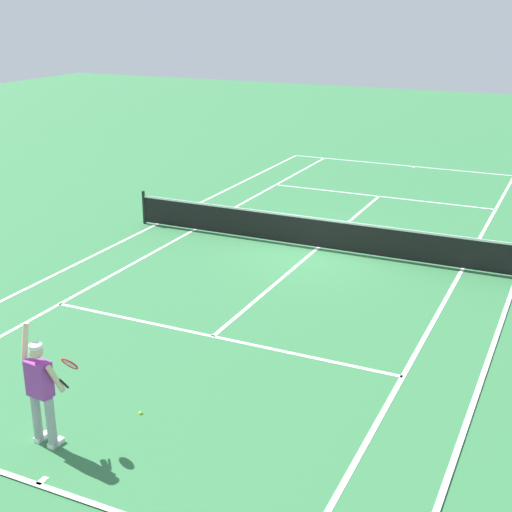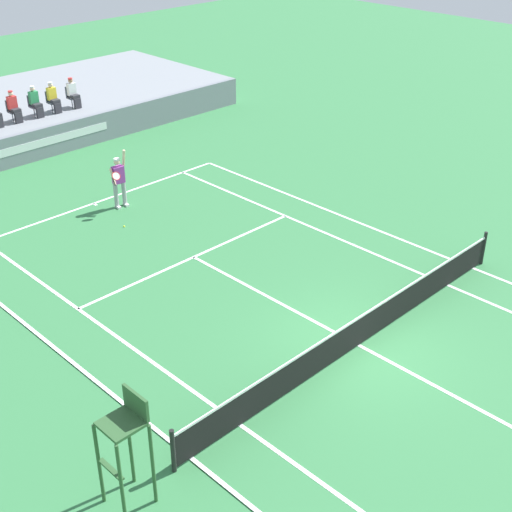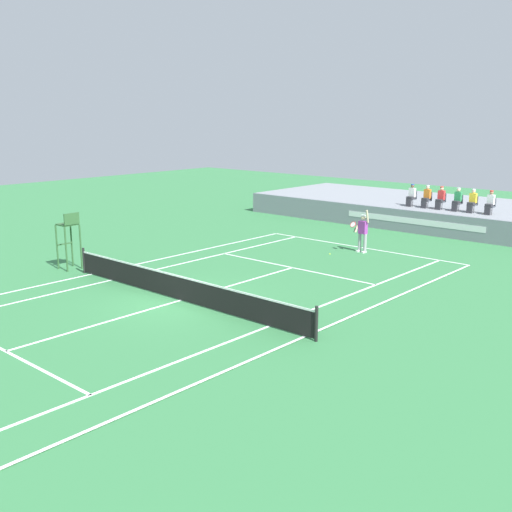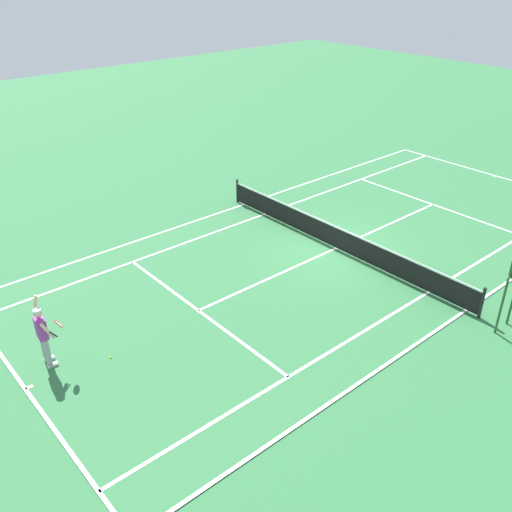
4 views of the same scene
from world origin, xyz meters
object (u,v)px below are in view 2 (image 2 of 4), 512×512
Objects in this scene: tennis_ball at (124,226)px; spectator_seated_5 at (73,93)px; spectator_seated_3 at (35,102)px; spectator_seated_2 at (14,107)px; umpire_chair at (126,438)px; tennis_player at (119,181)px; spectator_seated_4 at (53,98)px.

spectator_seated_5 is at bearing 66.37° from tennis_ball.
tennis_ball is (-3.93, -8.98, -1.84)m from spectator_seated_5.
spectator_seated_3 and spectator_seated_5 have the same top height.
spectator_seated_2 is 20.17m from umpire_chair.
tennis_player is 1.90m from tennis_ball.
tennis_ball is at bearing -103.27° from spectator_seated_3.
tennis_player is at bearing -99.32° from spectator_seated_3.
spectator_seated_5 reaches higher than tennis_player.
tennis_ball is (-2.96, -8.98, -1.84)m from spectator_seated_4.
spectator_seated_5 is at bearing 60.36° from umpire_chair.
tennis_player is (-1.25, -7.60, -0.88)m from spectator_seated_3.
spectator_seated_2 is 7.66m from tennis_player.
spectator_seated_2 is 2.78m from spectator_seated_5.
spectator_seated_5 is (1.81, 0.00, 0.00)m from spectator_seated_3.
spectator_seated_2 is 1.00× the size of spectator_seated_3.
umpire_chair reaches higher than tennis_player.
spectator_seated_3 is at bearing 0.00° from spectator_seated_2.
spectator_seated_4 and spectator_seated_5 have the same top height.
tennis_player is 0.85× the size of umpire_chair.
tennis_player is at bearing -111.92° from spectator_seated_5.
spectator_seated_4 is 20.94m from umpire_chair.
spectator_seated_4 is at bearing 0.00° from spectator_seated_2.
spectator_seated_5 reaches higher than tennis_ball.
spectator_seated_4 is at bearing 71.76° from tennis_ball.
spectator_seated_2 reaches higher than tennis_ball.
spectator_seated_5 is at bearing 0.00° from spectator_seated_3.
tennis_player is at bearing 57.77° from tennis_ball.
tennis_ball is at bearing -122.23° from tennis_player.
spectator_seated_4 is 0.97m from spectator_seated_5.
spectator_seated_2 is 1.00× the size of spectator_seated_5.
spectator_seated_3 is at bearing 64.75° from umpire_chair.
spectator_seated_3 is 18.60× the size of tennis_ball.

